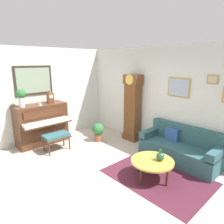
{
  "coord_description": "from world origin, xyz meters",
  "views": [
    {
      "loc": [
        3.33,
        -2.35,
        2.4
      ],
      "look_at": [
        -0.42,
        1.12,
        1.1
      ],
      "focal_mm": 32.18,
      "sensor_mm": 36.0,
      "label": 1
    }
  ],
  "objects_px": {
    "coffee_table": "(152,162)",
    "green_jug": "(160,156)",
    "potted_plant": "(98,131)",
    "grandfather_clock": "(132,109)",
    "couch": "(180,148)",
    "piano": "(42,124)",
    "flower_vase": "(21,96)",
    "piano_bench": "(56,137)",
    "mantel_clock": "(50,97)",
    "teacup": "(40,105)"
  },
  "relations": [
    {
      "from": "grandfather_clock",
      "to": "piano",
      "type": "bearing_deg",
      "value": -126.55
    },
    {
      "from": "couch",
      "to": "potted_plant",
      "type": "xyz_separation_m",
      "value": [
        -2.34,
        -0.72,
        0.01
      ]
    },
    {
      "from": "grandfather_clock",
      "to": "flower_vase",
      "type": "xyz_separation_m",
      "value": [
        -1.61,
        -2.67,
        0.54
      ]
    },
    {
      "from": "potted_plant",
      "to": "couch",
      "type": "bearing_deg",
      "value": 17.0
    },
    {
      "from": "couch",
      "to": "piano",
      "type": "bearing_deg",
      "value": -148.84
    },
    {
      "from": "grandfather_clock",
      "to": "coffee_table",
      "type": "bearing_deg",
      "value": -37.12
    },
    {
      "from": "mantel_clock",
      "to": "green_jug",
      "type": "height_order",
      "value": "mantel_clock"
    },
    {
      "from": "teacup",
      "to": "green_jug",
      "type": "relative_size",
      "value": 0.48
    },
    {
      "from": "mantel_clock",
      "to": "coffee_table",
      "type": "bearing_deg",
      "value": 8.71
    },
    {
      "from": "couch",
      "to": "coffee_table",
      "type": "distance_m",
      "value": 1.18
    },
    {
      "from": "mantel_clock",
      "to": "potted_plant",
      "type": "xyz_separation_m",
      "value": [
        1.0,
        0.98,
        -1.04
      ]
    },
    {
      "from": "piano",
      "to": "coffee_table",
      "type": "height_order",
      "value": "piano"
    },
    {
      "from": "piano_bench",
      "to": "coffee_table",
      "type": "xyz_separation_m",
      "value": [
        2.6,
        0.8,
        -0.02
      ]
    },
    {
      "from": "mantel_clock",
      "to": "flower_vase",
      "type": "bearing_deg",
      "value": -90.03
    },
    {
      "from": "piano",
      "to": "mantel_clock",
      "type": "relative_size",
      "value": 3.79
    },
    {
      "from": "flower_vase",
      "to": "couch",
      "type": "bearing_deg",
      "value": 37.04
    },
    {
      "from": "couch",
      "to": "flower_vase",
      "type": "xyz_separation_m",
      "value": [
        -3.35,
        -2.53,
        1.19
      ]
    },
    {
      "from": "piano",
      "to": "green_jug",
      "type": "relative_size",
      "value": 6.0
    },
    {
      "from": "grandfather_clock",
      "to": "potted_plant",
      "type": "relative_size",
      "value": 3.62
    },
    {
      "from": "piano_bench",
      "to": "green_jug",
      "type": "distance_m",
      "value": 2.86
    },
    {
      "from": "mantel_clock",
      "to": "couch",
      "type": "bearing_deg",
      "value": 26.9
    },
    {
      "from": "piano_bench",
      "to": "flower_vase",
      "type": "relative_size",
      "value": 1.21
    },
    {
      "from": "potted_plant",
      "to": "grandfather_clock",
      "type": "bearing_deg",
      "value": 55.0
    },
    {
      "from": "flower_vase",
      "to": "green_jug",
      "type": "relative_size",
      "value": 2.42
    },
    {
      "from": "teacup",
      "to": "potted_plant",
      "type": "relative_size",
      "value": 0.21
    },
    {
      "from": "coffee_table",
      "to": "flower_vase",
      "type": "xyz_separation_m",
      "value": [
        -3.37,
        -1.34,
        1.11
      ]
    },
    {
      "from": "couch",
      "to": "flower_vase",
      "type": "distance_m",
      "value": 4.36
    },
    {
      "from": "piano",
      "to": "mantel_clock",
      "type": "height_order",
      "value": "mantel_clock"
    },
    {
      "from": "grandfather_clock",
      "to": "couch",
      "type": "distance_m",
      "value": 1.86
    },
    {
      "from": "piano_bench",
      "to": "green_jug",
      "type": "xyz_separation_m",
      "value": [
        2.71,
        0.91,
        0.1
      ]
    },
    {
      "from": "flower_vase",
      "to": "green_jug",
      "type": "distance_m",
      "value": 3.9
    },
    {
      "from": "piano",
      "to": "piano_bench",
      "type": "xyz_separation_m",
      "value": [
        0.77,
        0.05,
        -0.19
      ]
    },
    {
      "from": "green_jug",
      "to": "potted_plant",
      "type": "bearing_deg",
      "value": 171.81
    },
    {
      "from": "teacup",
      "to": "piano_bench",
      "type": "bearing_deg",
      "value": 9.89
    },
    {
      "from": "green_jug",
      "to": "flower_vase",
      "type": "bearing_deg",
      "value": -157.31
    },
    {
      "from": "teacup",
      "to": "potted_plant",
      "type": "height_order",
      "value": "teacup"
    },
    {
      "from": "coffee_table",
      "to": "green_jug",
      "type": "distance_m",
      "value": 0.19
    },
    {
      "from": "piano_bench",
      "to": "couch",
      "type": "bearing_deg",
      "value": 37.51
    },
    {
      "from": "flower_vase",
      "to": "teacup",
      "type": "bearing_deg",
      "value": 71.61
    },
    {
      "from": "piano_bench",
      "to": "mantel_clock",
      "type": "height_order",
      "value": "mantel_clock"
    },
    {
      "from": "coffee_table",
      "to": "potted_plant",
      "type": "xyz_separation_m",
      "value": [
        -2.36,
        0.47,
        -0.07
      ]
    },
    {
      "from": "coffee_table",
      "to": "teacup",
      "type": "relative_size",
      "value": 7.59
    },
    {
      "from": "piano_bench",
      "to": "potted_plant",
      "type": "relative_size",
      "value": 1.25
    },
    {
      "from": "potted_plant",
      "to": "mantel_clock",
      "type": "bearing_deg",
      "value": -135.62
    },
    {
      "from": "coffee_table",
      "to": "potted_plant",
      "type": "distance_m",
      "value": 2.41
    },
    {
      "from": "piano_bench",
      "to": "potted_plant",
      "type": "xyz_separation_m",
      "value": [
        0.23,
        1.26,
        -0.08
      ]
    },
    {
      "from": "piano_bench",
      "to": "grandfather_clock",
      "type": "relative_size",
      "value": 0.34
    },
    {
      "from": "couch",
      "to": "coffee_table",
      "type": "bearing_deg",
      "value": -89.02
    },
    {
      "from": "potted_plant",
      "to": "green_jug",
      "type": "bearing_deg",
      "value": -8.19
    },
    {
      "from": "grandfather_clock",
      "to": "mantel_clock",
      "type": "height_order",
      "value": "grandfather_clock"
    }
  ]
}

